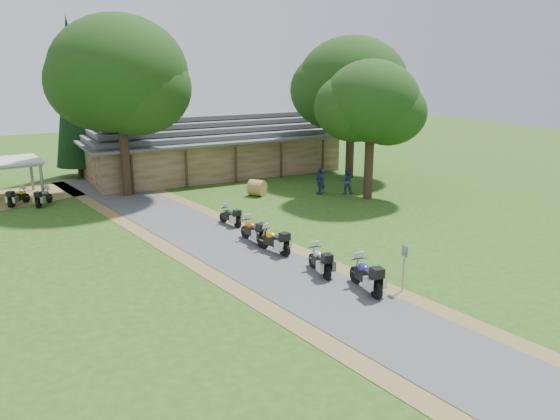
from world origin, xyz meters
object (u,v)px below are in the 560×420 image
motorcycle_row_d (253,230)px  motorcycle_carport_b (44,196)px  motorcycle_row_a (366,274)px  motorcycle_row_e (230,215)px  lodge (213,144)px  motorcycle_row_c (274,240)px  motorcycle_carport_a (18,196)px  motorcycle_row_b (320,260)px  hay_bale (257,188)px

motorcycle_row_d → motorcycle_carport_b: bearing=26.9°
motorcycle_row_a → motorcycle_row_e: motorcycle_row_a is taller
motorcycle_row_a → motorcycle_carport_b: 23.47m
lodge → motorcycle_row_c: 20.89m
motorcycle_row_a → motorcycle_carport_a: bearing=34.8°
lodge → motorcycle_row_b: bearing=-101.1°
motorcycle_row_c → motorcycle_carport_a: 19.17m
motorcycle_carport_b → lodge: bearing=-37.5°
lodge → motorcycle_row_b: lodge is taller
motorcycle_carport_b → motorcycle_row_c: bearing=-116.8°
lodge → motorcycle_row_a: bearing=-98.7°
motorcycle_row_c → hay_bale: (4.61, 11.06, -0.11)m
motorcycle_row_e → motorcycle_carport_b: (-8.83, 10.03, 0.02)m
motorcycle_carport_a → motorcycle_carport_b: motorcycle_carport_a is taller
lodge → motorcycle_carport_a: 15.96m
motorcycle_row_a → motorcycle_row_c: 6.01m
motorcycle_row_c → motorcycle_row_b: bearing=173.3°
motorcycle_row_d → motorcycle_carport_a: 17.47m
motorcycle_row_a → hay_bale: size_ratio=1.90×
motorcycle_row_b → motorcycle_row_d: motorcycle_row_d is taller
motorcycle_row_b → motorcycle_carport_b: motorcycle_row_b is taller
lodge → motorcycle_row_a: size_ratio=9.99×
motorcycle_row_c → motorcycle_carport_b: (-8.80, 15.37, -0.07)m
hay_bale → lodge: bearing=86.9°
hay_bale → motorcycle_row_d: bearing=-117.7°
motorcycle_row_a → motorcycle_row_d: motorcycle_row_a is taller
lodge → motorcycle_row_c: bearing=-104.2°
motorcycle_row_e → motorcycle_row_c: bearing=166.8°
motorcycle_row_b → motorcycle_row_c: motorcycle_row_c is taller
lodge → motorcycle_carport_a: size_ratio=11.86×
motorcycle_carport_a → motorcycle_carport_b: size_ratio=1.02×
lodge → motorcycle_row_e: 15.78m
motorcycle_row_a → motorcycle_carport_b: bearing=32.6°
motorcycle_row_e → lodge: bearing=-31.7°
motorcycle_row_e → motorcycle_carport_b: bearing=28.5°
motorcycle_row_b → motorcycle_carport_a: size_ratio=1.07×
motorcycle_row_a → motorcycle_row_e: (-1.06, 11.25, -0.15)m
lodge → motorcycle_row_e: lodge is taller
lodge → motorcycle_row_e: size_ratio=12.49×
motorcycle_row_b → motorcycle_row_e: motorcycle_row_b is taller
motorcycle_row_c → motorcycle_carport_b: 17.71m
lodge → motorcycle_carport_a: (-15.35, -3.97, -1.83)m
motorcycle_row_e → hay_bale: motorcycle_row_e is taller
motorcycle_row_b → motorcycle_row_c: size_ratio=0.98×
motorcycle_row_b → motorcycle_carport_a: (-10.72, 19.63, -0.04)m
motorcycle_row_c → motorcycle_carport_b: motorcycle_row_c is taller
motorcycle_row_e → motorcycle_carport_a: (-10.28, 10.86, 0.03)m
motorcycle_row_b → motorcycle_carport_b: (-9.27, 18.80, -0.06)m
motorcycle_carport_b → motorcycle_carport_a: bearing=93.4°
motorcycle_row_d → motorcycle_row_e: 3.42m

